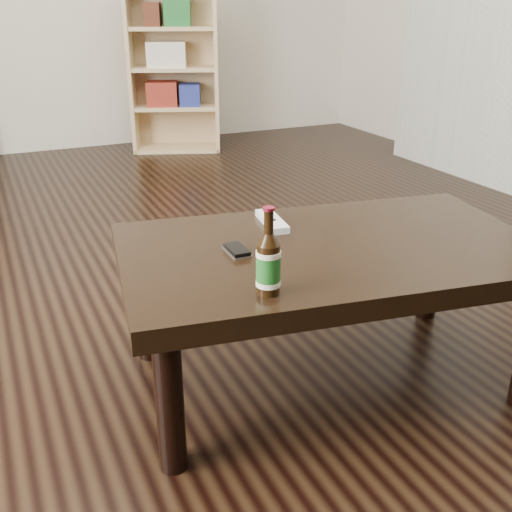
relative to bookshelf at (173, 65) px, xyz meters
name	(u,v)px	position (x,y,z in m)	size (l,w,h in m)	color
floor	(187,336)	(-0.83, -2.64, -0.61)	(5.00, 6.00, 0.01)	black
bookshelf	(173,65)	(0.00, 0.00, 0.00)	(0.69, 0.50, 1.17)	tan
coffee_table	(330,263)	(-0.54, -3.03, -0.24)	(1.21, 0.83, 0.42)	black
beer_bottle	(268,264)	(-0.82, -3.22, -0.11)	(0.06, 0.06, 0.20)	black
phone	(237,251)	(-0.79, -2.98, -0.18)	(0.05, 0.09, 0.02)	#B4B4B7
remote	(272,221)	(-0.61, -2.83, -0.18)	(0.07, 0.18, 0.02)	#BEBDBF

